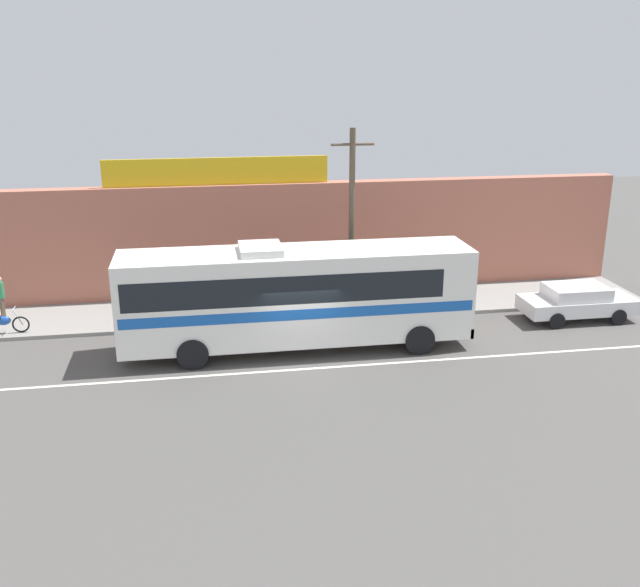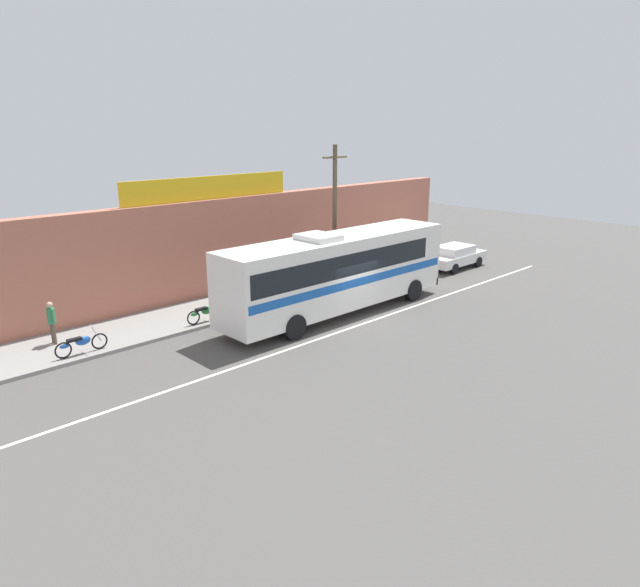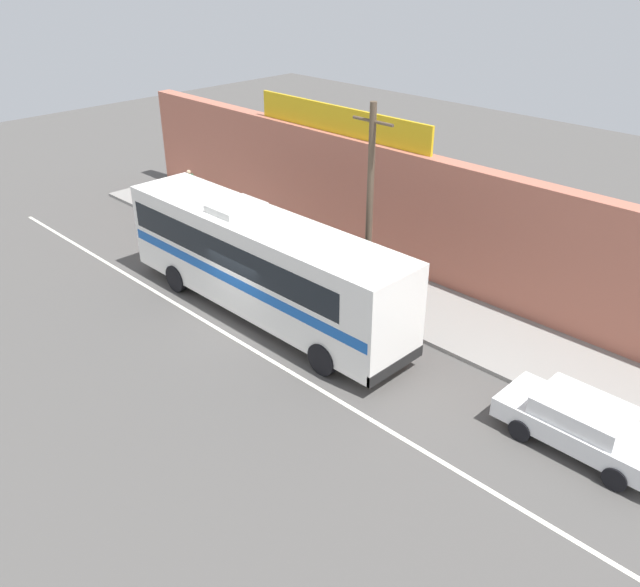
# 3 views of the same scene
# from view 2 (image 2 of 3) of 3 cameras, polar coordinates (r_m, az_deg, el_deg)

# --- Properties ---
(ground_plane) EXTENTS (70.00, 70.00, 0.00)m
(ground_plane) POSITION_cam_2_polar(r_m,az_deg,el_deg) (25.40, 3.35, -2.48)
(ground_plane) COLOR #4F4C49
(sidewalk_slab) EXTENTS (30.00, 3.60, 0.14)m
(sidewalk_slab) POSITION_cam_2_polar(r_m,az_deg,el_deg) (29.00, -4.17, 0.07)
(sidewalk_slab) COLOR gray
(sidewalk_slab) RESTS_ON ground_plane
(storefront_facade) EXTENTS (30.00, 0.70, 4.80)m
(storefront_facade) POSITION_cam_2_polar(r_m,az_deg,el_deg) (30.09, -6.89, 5.16)
(storefront_facade) COLOR #B26651
(storefront_facade) RESTS_ON ground_plane
(storefront_billboard) EXTENTS (9.10, 0.12, 1.10)m
(storefront_billboard) POSITION_cam_2_polar(r_m,az_deg,el_deg) (28.32, -10.96, 10.33)
(storefront_billboard) COLOR gold
(storefront_billboard) RESTS_ON storefront_facade
(road_center_stripe) EXTENTS (30.00, 0.14, 0.01)m
(road_center_stripe) POSITION_cam_2_polar(r_m,az_deg,el_deg) (24.89, 4.70, -2.90)
(road_center_stripe) COLOR silver
(road_center_stripe) RESTS_ON ground_plane
(intercity_bus) EXTENTS (12.03, 2.59, 3.78)m
(intercity_bus) POSITION_cam_2_polar(r_m,az_deg,el_deg) (25.44, 1.65, 2.43)
(intercity_bus) COLOR white
(intercity_bus) RESTS_ON ground_plane
(parked_car) EXTENTS (4.36, 1.87, 1.37)m
(parked_car) POSITION_cam_2_polar(r_m,az_deg,el_deg) (35.05, 13.29, 3.67)
(parked_car) COLOR silver
(parked_car) RESTS_ON ground_plane
(utility_pole) EXTENTS (1.60, 0.22, 7.20)m
(utility_pole) POSITION_cam_2_polar(r_m,az_deg,el_deg) (28.71, 1.47, 7.72)
(utility_pole) COLOR brown
(utility_pole) RESTS_ON sidewalk_slab
(motorcycle_blue) EXTENTS (1.95, 0.56, 0.94)m
(motorcycle_blue) POSITION_cam_2_polar(r_m,az_deg,el_deg) (22.76, -22.78, -4.57)
(motorcycle_blue) COLOR black
(motorcycle_blue) RESTS_ON sidewalk_slab
(motorcycle_green) EXTENTS (1.87, 0.56, 0.94)m
(motorcycle_green) POSITION_cam_2_polar(r_m,az_deg,el_deg) (24.86, -11.36, -1.83)
(motorcycle_green) COLOR black
(motorcycle_green) RESTS_ON sidewalk_slab
(pedestrian_near_shop) EXTENTS (0.30, 0.48, 1.68)m
(pedestrian_near_shop) POSITION_cam_2_polar(r_m,az_deg,el_deg) (24.07, -25.21, -2.36)
(pedestrian_near_shop) COLOR brown
(pedestrian_near_shop) RESTS_ON sidewalk_slab
(pedestrian_by_curb) EXTENTS (0.30, 0.48, 1.60)m
(pedestrian_by_curb) POSITION_cam_2_polar(r_m,az_deg,el_deg) (29.10, -1.61, 2.19)
(pedestrian_by_curb) COLOR black
(pedestrian_by_curb) RESTS_ON sidewalk_slab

